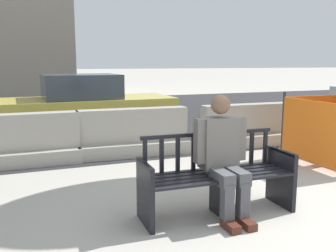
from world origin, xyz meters
TOP-DOWN VIEW (x-y plane):
  - ground_plane at (0.00, 0.00)m, footprint 200.00×200.00m
  - street_asphalt at (0.00, 8.70)m, footprint 120.00×12.00m
  - street_bench at (-0.71, 0.29)m, footprint 1.70×0.58m
  - seated_person at (-0.67, 0.23)m, footprint 0.58×0.73m
  - jersey_barrier_centre at (-0.82, 3.24)m, footprint 2.03×0.76m
  - jersey_barrier_left at (-2.78, 3.23)m, footprint 2.00×0.68m
  - jersey_barrier_right at (1.55, 3.12)m, footprint 2.01×0.72m
  - car_taxi_near at (-1.24, 5.82)m, footprint 4.06×1.94m

SIDE VIEW (x-z plane):
  - ground_plane at x=0.00m, z-range 0.00..0.00m
  - street_asphalt at x=0.00m, z-range 0.00..0.01m
  - jersey_barrier_centre at x=-0.82m, z-range -0.08..0.76m
  - jersey_barrier_left at x=-2.78m, z-range -0.08..0.76m
  - jersey_barrier_right at x=1.55m, z-range -0.08..0.76m
  - street_bench at x=-0.71m, z-range -0.04..0.84m
  - car_taxi_near at x=-1.24m, z-range -0.02..1.36m
  - seated_person at x=-0.67m, z-range 0.03..1.35m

